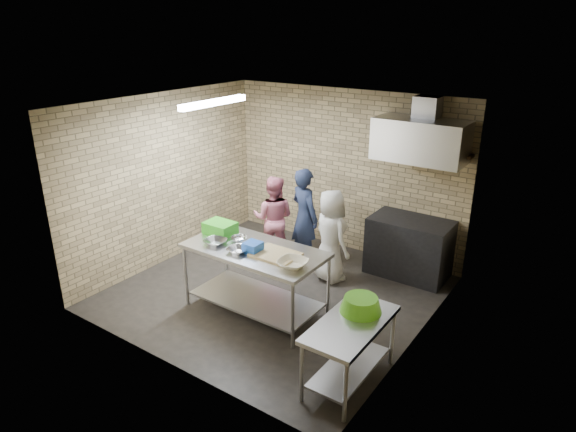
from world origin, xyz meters
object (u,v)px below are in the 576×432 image
(woman_pink, at_px, (274,218))
(man_navy, at_px, (305,217))
(stove, at_px, (409,247))
(prep_table, at_px, (256,280))
(green_crate, at_px, (220,228))
(blue_tub, at_px, (253,247))
(side_counter, at_px, (349,352))
(green_basin, at_px, (361,304))
(bottle_red, at_px, (428,143))
(woman_white, at_px, (331,236))

(woman_pink, bearing_deg, man_navy, 171.61)
(stove, bearing_deg, woman_pink, -160.55)
(prep_table, relative_size, green_crate, 4.50)
(blue_tub, xyz_separation_m, woman_pink, (-0.82, 1.56, -0.29))
(green_crate, distance_m, woman_pink, 1.38)
(side_counter, height_order, green_basin, green_basin)
(bottle_red, distance_m, woman_pink, 2.65)
(prep_table, distance_m, stove, 2.53)
(stove, xyz_separation_m, blue_tub, (-1.22, -2.28, 0.54))
(side_counter, bearing_deg, green_crate, 164.15)
(green_crate, relative_size, blue_tub, 2.00)
(prep_table, height_order, side_counter, prep_table)
(blue_tub, relative_size, woman_pink, 0.15)
(stove, distance_m, man_navy, 1.68)
(prep_table, distance_m, woman_pink, 1.67)
(side_counter, height_order, woman_pink, woman_pink)
(side_counter, height_order, blue_tub, blue_tub)
(prep_table, distance_m, side_counter, 1.81)
(stove, height_order, woman_pink, woman_pink)
(green_crate, distance_m, man_navy, 1.56)
(green_basin, bearing_deg, stove, 99.76)
(man_navy, bearing_deg, woman_pink, 37.03)
(man_navy, bearing_deg, side_counter, 154.28)
(side_counter, bearing_deg, prep_table, 161.75)
(prep_table, bearing_deg, man_navy, 99.37)
(green_crate, distance_m, bottle_red, 3.23)
(stove, height_order, bottle_red, bottle_red)
(bottle_red, height_order, woman_white, bottle_red)
(green_crate, height_order, bottle_red, bottle_red)
(bottle_red, bearing_deg, green_basin, -82.10)
(green_crate, relative_size, green_basin, 0.90)
(blue_tub, xyz_separation_m, bottle_red, (1.27, 2.52, 1.04))
(prep_table, height_order, blue_tub, blue_tub)
(green_basin, height_order, bottle_red, bottle_red)
(blue_tub, bearing_deg, green_crate, 163.65)
(side_counter, bearing_deg, woman_white, 125.22)
(stove, height_order, green_crate, green_crate)
(stove, xyz_separation_m, woman_pink, (-2.04, -0.72, 0.25))
(green_crate, xyz_separation_m, blue_tub, (0.75, -0.22, -0.02))
(blue_tub, height_order, man_navy, man_navy)
(stove, distance_m, woman_white, 1.25)
(green_basin, height_order, man_navy, man_navy)
(stove, bearing_deg, green_basin, -80.24)
(woman_white, bearing_deg, bottle_red, -106.16)
(stove, bearing_deg, side_counter, -80.71)
(bottle_red, relative_size, woman_white, 0.13)
(man_navy, bearing_deg, green_basin, 157.50)
(bottle_red, bearing_deg, prep_table, -118.54)
(side_counter, relative_size, bottle_red, 6.67)
(green_basin, height_order, woman_pink, woman_pink)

